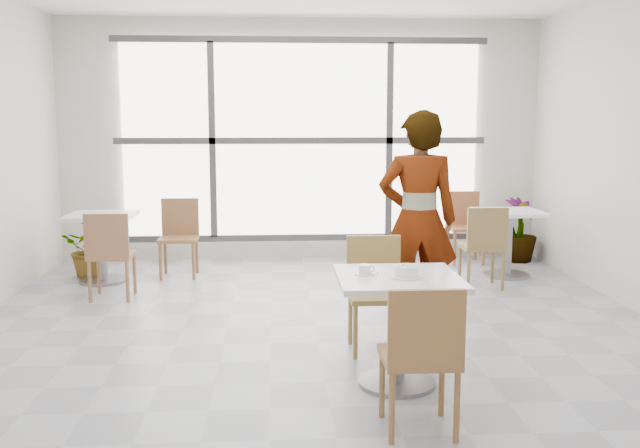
{
  "coord_description": "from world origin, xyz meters",
  "views": [
    {
      "loc": [
        -0.32,
        -5.51,
        1.77
      ],
      "look_at": [
        0.0,
        -0.3,
        1.0
      ],
      "focal_mm": 40.13,
      "sensor_mm": 36.0,
      "label": 1
    }
  ],
  "objects": [
    {
      "name": "oatmeal_bowl",
      "position": [
        0.52,
        -1.03,
        0.79
      ],
      "size": [
        0.21,
        0.21,
        0.09
      ],
      "color": "white",
      "rests_on": "main_table"
    },
    {
      "name": "wall_front",
      "position": [
        0.0,
        -3.5,
        1.5
      ],
      "size": [
        6.0,
        0.0,
        6.0
      ],
      "primitive_type": "plane",
      "rotation": [
        -1.57,
        0.0,
        0.0
      ],
      "color": "silver",
      "rests_on": "ground"
    },
    {
      "name": "bg_chair_right_near",
      "position": [
        1.84,
        1.71,
        0.5
      ],
      "size": [
        0.42,
        0.42,
        0.87
      ],
      "rotation": [
        0.0,
        0.0,
        3.14
      ],
      "color": "olive",
      "rests_on": "ground"
    },
    {
      "name": "chair_near",
      "position": [
        0.48,
        -1.74,
        0.5
      ],
      "size": [
        0.42,
        0.42,
        0.87
      ],
      "rotation": [
        0.0,
        0.0,
        3.14
      ],
      "color": "olive",
      "rests_on": "ground"
    },
    {
      "name": "chair_far",
      "position": [
        0.43,
        -0.16,
        0.5
      ],
      "size": [
        0.42,
        0.42,
        0.87
      ],
      "color": "olive",
      "rests_on": "ground"
    },
    {
      "name": "floor",
      "position": [
        0.0,
        0.0,
        0.0
      ],
      "size": [
        7.0,
        7.0,
        0.0
      ],
      "primitive_type": "plane",
      "color": "#9E9EA5",
      "rests_on": "ground"
    },
    {
      "name": "main_table",
      "position": [
        0.48,
        -0.96,
        0.52
      ],
      "size": [
        0.8,
        0.8,
        0.75
      ],
      "color": "white",
      "rests_on": "ground"
    },
    {
      "name": "person",
      "position": [
        0.87,
        0.39,
        0.92
      ],
      "size": [
        0.7,
        0.48,
        1.84
      ],
      "primitive_type": "imported",
      "rotation": [
        0.0,
        0.0,
        3.08
      ],
      "color": "black",
      "rests_on": "ground"
    },
    {
      "name": "plant_right",
      "position": [
        2.7,
        3.12,
        0.4
      ],
      "size": [
        0.58,
        0.58,
        0.79
      ],
      "primitive_type": "imported",
      "rotation": [
        0.0,
        0.0,
        0.4
      ],
      "color": "#357331",
      "rests_on": "ground"
    },
    {
      "name": "bg_table_left",
      "position": [
        -2.22,
        2.28,
        0.49
      ],
      "size": [
        0.7,
        0.7,
        0.75
      ],
      "color": "white",
      "rests_on": "ground"
    },
    {
      "name": "bg_chair_left_near",
      "position": [
        -1.95,
        1.47,
        0.5
      ],
      "size": [
        0.42,
        0.42,
        0.87
      ],
      "rotation": [
        0.0,
        0.0,
        3.14
      ],
      "color": "#936241",
      "rests_on": "ground"
    },
    {
      "name": "coffee_cup",
      "position": [
        0.26,
        -0.92,
        0.78
      ],
      "size": [
        0.16,
        0.13,
        0.07
      ],
      "color": "white",
      "rests_on": "main_table"
    },
    {
      "name": "plant_left",
      "position": [
        -2.41,
        2.57,
        0.32
      ],
      "size": [
        0.62,
        0.54,
        0.65
      ],
      "primitive_type": "imported",
      "rotation": [
        0.0,
        0.0,
        0.07
      ],
      "color": "#5A874B",
      "rests_on": "ground"
    },
    {
      "name": "bg_table_right",
      "position": [
        2.29,
        2.29,
        0.49
      ],
      "size": [
        0.7,
        0.7,
        0.75
      ],
      "color": "white",
      "rests_on": "ground"
    },
    {
      "name": "bg_chair_left_far",
      "position": [
        -1.42,
        2.58,
        0.5
      ],
      "size": [
        0.42,
        0.42,
        0.87
      ],
      "color": "brown",
      "rests_on": "ground"
    },
    {
      "name": "bg_chair_right_far",
      "position": [
        2.01,
        3.16,
        0.5
      ],
      "size": [
        0.42,
        0.42,
        0.87
      ],
      "color": "#9C5D3A",
      "rests_on": "ground"
    },
    {
      "name": "window",
      "position": [
        0.0,
        3.44,
        1.5
      ],
      "size": [
        4.6,
        0.07,
        2.52
      ],
      "color": "white",
      "rests_on": "ground"
    },
    {
      "name": "wall_back",
      "position": [
        0.0,
        3.5,
        1.5
      ],
      "size": [
        6.0,
        0.0,
        6.0
      ],
      "primitive_type": "plane",
      "rotation": [
        1.57,
        0.0,
        0.0
      ],
      "color": "silver",
      "rests_on": "ground"
    }
  ]
}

